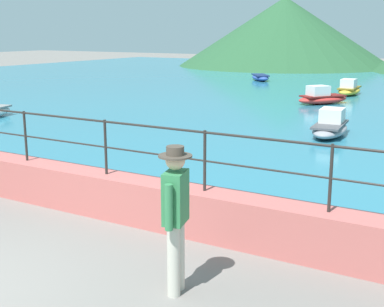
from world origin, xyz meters
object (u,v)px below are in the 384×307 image
(boat_3, at_px, (322,97))
(boat_4, at_px, (260,77))
(person_walking, at_px, (176,213))
(boat_2, at_px, (349,89))
(boat_1, at_px, (330,126))

(boat_3, distance_m, boat_4, 10.77)
(person_walking, height_order, boat_4, person_walking)
(person_walking, relative_size, boat_3, 0.73)
(boat_4, bearing_deg, boat_2, -36.26)
(person_walking, bearing_deg, boat_3, 101.31)
(boat_1, bearing_deg, person_walking, -83.84)
(boat_1, relative_size, boat_4, 0.99)
(boat_1, height_order, boat_4, boat_1)
(boat_2, xyz_separation_m, boat_4, (-6.59, 4.83, -0.07))
(boat_1, bearing_deg, boat_2, 101.36)
(boat_1, distance_m, boat_3, 6.95)
(boat_2, xyz_separation_m, boat_3, (-0.16, -3.80, 0.00))
(person_walking, distance_m, boat_3, 16.98)
(person_walking, xyz_separation_m, boat_4, (-9.76, 25.27, -0.72))
(person_walking, relative_size, boat_1, 0.74)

